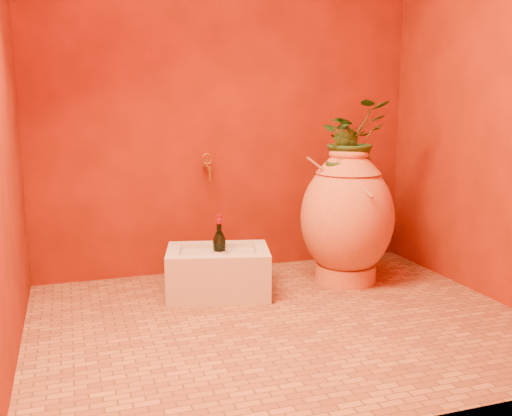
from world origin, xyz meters
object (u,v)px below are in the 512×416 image
object	(u,v)px
wall_tap	(208,166)
wine_bottle_c	(219,252)
amphora	(347,217)
wine_bottle_a	(219,250)
wine_bottle_b	(220,253)
stone_basin	(218,273)

from	to	relation	value
wall_tap	wine_bottle_c	bearing A→B (deg)	-95.34
amphora	wine_bottle_a	xyz separation A→B (m)	(-0.80, 0.02, -0.14)
wine_bottle_b	wall_tap	xyz separation A→B (m)	(0.04, 0.45, 0.45)
wall_tap	amphora	bearing A→B (deg)	-28.24
wine_bottle_c	wine_bottle_a	bearing A→B (deg)	66.07
wine_bottle_a	wine_bottle_b	xyz separation A→B (m)	(-0.01, -0.05, -0.01)
wine_bottle_a	wine_bottle_b	bearing A→B (deg)	-103.36
stone_basin	wall_tap	bearing A→B (deg)	83.69
stone_basin	wall_tap	world-z (taller)	wall_tap
wine_bottle_b	wall_tap	distance (m)	0.63
stone_basin	wine_bottle_b	xyz separation A→B (m)	(0.00, -0.03, 0.13)
stone_basin	wine_bottle_a	xyz separation A→B (m)	(0.01, 0.02, 0.13)
wine_bottle_a	stone_basin	bearing A→B (deg)	-131.15
amphora	wine_bottle_c	size ratio (longest dim) A/B	2.72
stone_basin	wine_bottle_b	bearing A→B (deg)	-86.95
wine_bottle_a	wine_bottle_c	size ratio (longest dim) A/B	1.06
wine_bottle_a	wall_tap	bearing A→B (deg)	85.41
amphora	wall_tap	bearing A→B (deg)	151.76
amphora	stone_basin	bearing A→B (deg)	179.78
amphora	wine_bottle_b	bearing A→B (deg)	-177.81
stone_basin	wine_bottle_c	distance (m)	0.13
wine_bottle_b	wine_bottle_c	size ratio (longest dim) A/B	1.01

